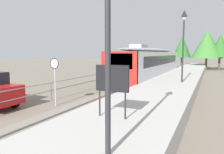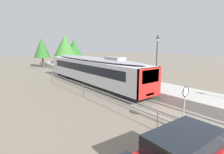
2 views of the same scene
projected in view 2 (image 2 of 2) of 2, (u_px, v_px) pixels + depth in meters
name	position (u px, v px, depth m)	size (l,w,h in m)	color
ground_plane	(82.00, 94.00, 18.51)	(160.00, 160.00, 0.00)	slate
track_rails	(105.00, 90.00, 20.31)	(3.20, 60.00, 0.14)	gray
commuter_train	(92.00, 69.00, 22.15)	(2.82, 19.18, 3.74)	silver
station_platform	(126.00, 82.00, 22.19)	(3.90, 60.00, 0.90)	#B7B5AD
platform_lamp_mid_platform	(157.00, 50.00, 18.88)	(0.34, 0.34, 5.35)	#232328
speed_limit_sign	(185.00, 98.00, 10.08)	(0.61, 0.10, 2.81)	#9EA0A5
carpark_fence	(158.00, 117.00, 10.39)	(0.06, 36.06, 1.25)	#9EA0A5
tree_behind_carpark	(42.00, 48.00, 39.40)	(3.60, 3.60, 6.65)	brown
tree_behind_station_far	(74.00, 48.00, 41.94)	(3.79, 3.79, 6.47)	brown
tree_distant_left	(65.00, 46.00, 40.65)	(5.57, 5.57, 7.37)	brown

